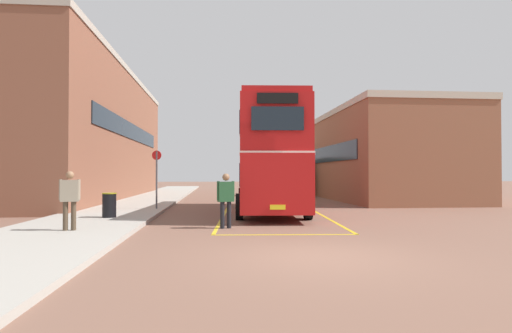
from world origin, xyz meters
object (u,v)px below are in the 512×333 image
Objects in this scene: single_deck_bus at (286,175)px; pedestrian_boarding at (226,196)px; bus_stop_sign at (157,174)px; pedestrian_waiting_near at (70,196)px; litter_bin at (109,205)px; double_decker_bus at (269,157)px.

single_deck_bus is 5.28× the size of pedestrian_boarding.
bus_stop_sign is (-3.07, 6.24, 0.73)m from pedestrian_boarding.
pedestrian_waiting_near is (-10.14, -23.70, -0.53)m from single_deck_bus.
bus_stop_sign reaches higher than pedestrian_waiting_near.
pedestrian_waiting_near is 1.86× the size of litter_bin.
bus_stop_sign is (-8.77, -16.36, 0.11)m from single_deck_bus.
bus_stop_sign reaches higher than litter_bin.
pedestrian_boarding is at bearing -29.87° from litter_bin.
single_deck_bus reaches higher than litter_bin.
pedestrian_boarding is at bearing -110.78° from double_decker_bus.
single_deck_bus is (3.62, 17.13, -0.87)m from double_decker_bus.
pedestrian_waiting_near is (-4.45, -1.10, 0.09)m from pedestrian_boarding.
double_decker_bus is 5.26m from bus_stop_sign.
single_deck_bus reaches higher than bus_stop_sign.
double_decker_bus reaches higher than litter_bin.
bus_stop_sign reaches higher than pedestrian_boarding.
single_deck_bus is at bearing 75.86° from pedestrian_boarding.
litter_bin is (-9.93, -20.17, -1.05)m from single_deck_bus.
single_deck_bus reaches higher than pedestrian_waiting_near.
single_deck_bus is 25.79m from pedestrian_waiting_near.
pedestrian_waiting_near is at bearing -134.78° from double_decker_bus.
pedestrian_waiting_near is at bearing -166.09° from pedestrian_boarding.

